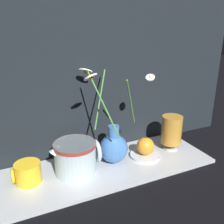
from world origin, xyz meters
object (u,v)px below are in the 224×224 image
object	(u,v)px
vase_with_flowers	(113,145)
yellow_mug	(27,173)
orange_fruit	(146,146)
tea_glass	(172,130)
ceramic_pitcher	(76,156)

from	to	relation	value
vase_with_flowers	yellow_mug	xyz separation A→B (m)	(-0.30, 0.00, -0.03)
orange_fruit	tea_glass	bearing A→B (deg)	6.04
tea_glass	vase_with_flowers	bearing A→B (deg)	178.32
vase_with_flowers	ceramic_pitcher	world-z (taller)	vase_with_flowers
orange_fruit	ceramic_pitcher	bearing A→B (deg)	177.00
yellow_mug	orange_fruit	world-z (taller)	orange_fruit
tea_glass	ceramic_pitcher	bearing A→B (deg)	179.91
vase_with_flowers	orange_fruit	size ratio (longest dim) A/B	4.64
vase_with_flowers	ceramic_pitcher	bearing A→B (deg)	-177.30
tea_glass	orange_fruit	xyz separation A→B (m)	(-0.13, -0.01, -0.04)
ceramic_pitcher	tea_glass	bearing A→B (deg)	-0.09
yellow_mug	tea_glass	distance (m)	0.55
yellow_mug	tea_glass	bearing A→B (deg)	-0.85
yellow_mug	tea_glass	xyz separation A→B (m)	(0.55, -0.01, 0.05)
yellow_mug	ceramic_pitcher	xyz separation A→B (m)	(0.16, -0.01, 0.03)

